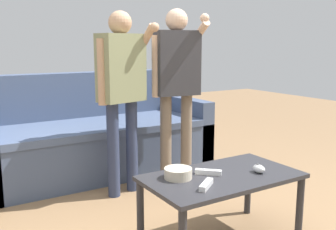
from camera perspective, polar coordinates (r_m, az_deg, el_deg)
couch at (r=3.73m, az=-10.69°, el=-3.35°), size 2.09×0.89×0.92m
coffee_table at (r=2.34m, az=7.95°, el=-10.07°), size 0.92×0.52×0.43m
snack_bowl at (r=2.24m, az=1.50°, el=-8.60°), size 0.16×0.16×0.06m
game_remote_nunchuk at (r=2.40m, az=13.29°, el=-7.73°), size 0.06×0.09×0.05m
player_center at (r=3.00m, az=-6.88°, el=4.91°), size 0.46×0.31×1.44m
player_right at (r=3.23m, az=1.27°, el=5.77°), size 0.43×0.34×1.47m
game_remote_wand_near at (r=2.12m, az=5.67°, el=-10.22°), size 0.15×0.12×0.03m
game_remote_wand_far at (r=2.32m, az=5.98°, el=-8.40°), size 0.14×0.13×0.03m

